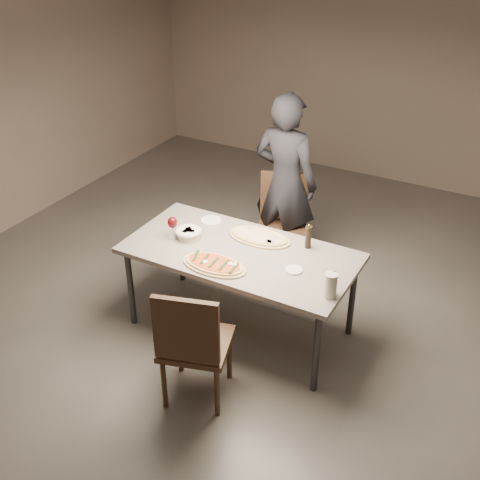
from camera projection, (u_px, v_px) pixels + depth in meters
The scene contains 14 objects.
room at pixel (240, 174), 4.33m from camera, with size 7.00×7.00×7.00m.
dining_table at pixel (240, 257), 4.69m from camera, with size 1.80×0.90×0.75m.
zucchini_pizza at pixel (214, 264), 4.46m from camera, with size 0.52×0.29×0.05m.
ham_pizza at pixel (259, 237), 4.82m from camera, with size 0.53×0.30×0.04m.
bread_basket at pixel (188, 233), 4.81m from camera, with size 0.21×0.21×0.08m.
oil_dish at pixel (294, 270), 4.41m from camera, with size 0.13×0.13×0.01m.
pepper_mill_left at pixel (333, 283), 4.13m from camera, with size 0.05×0.05×0.19m.
pepper_mill_right at pixel (308, 237), 4.65m from camera, with size 0.05×0.05×0.21m.
carafe at pixel (331, 285), 4.10m from camera, with size 0.09×0.09×0.19m.
wine_glass at pixel (172, 223), 4.78m from camera, with size 0.08×0.08×0.18m.
side_plate at pixel (211, 220), 5.07m from camera, with size 0.18×0.18×0.01m.
chair_near at pixel (192, 341), 4.05m from camera, with size 0.58×0.58×0.98m.
chair_far at pixel (282, 219), 5.56m from camera, with size 0.58×0.58×0.95m.
diner at pixel (285, 183), 5.50m from camera, with size 0.62×0.41×1.70m, color black.
Camera 1 is at (1.91, -3.47, 3.19)m, focal length 45.00 mm.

